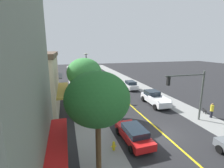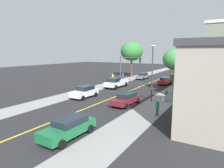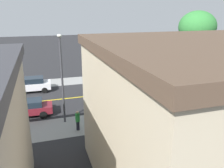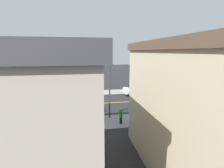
{
  "view_description": "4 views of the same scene",
  "coord_description": "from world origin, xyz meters",
  "views": [
    {
      "loc": [
        -8.7,
        -12.46,
        8.18
      ],
      "look_at": [
        -1.24,
        13.68,
        2.05
      ],
      "focal_mm": 26.27,
      "sensor_mm": 36.0,
      "label": 1
    },
    {
      "loc": [
        -13.32,
        37.9,
        6.3
      ],
      "look_at": [
        0.68,
        13.95,
        1.76
      ],
      "focal_mm": 30.84,
      "sensor_mm": 36.0,
      "label": 2
    },
    {
      "loc": [
        -23.46,
        15.71,
        8.85
      ],
      "look_at": [
        -2.0,
        8.97,
        1.8
      ],
      "focal_mm": 37.18,
      "sensor_mm": 36.0,
      "label": 3
    },
    {
      "loc": [
        -22.69,
        17.09,
        6.99
      ],
      "look_at": [
        -0.16,
        12.97,
        2.67
      ],
      "focal_mm": 27.57,
      "sensor_mm": 36.0,
      "label": 4
    }
  ],
  "objects": [
    {
      "name": "maroon_sedan_left_curb",
      "position": [
        -3.29,
        17.34,
        0.76
      ],
      "size": [
        2.12,
        4.77,
        1.44
      ],
      "rotation": [
        0.0,
        0.0,
        1.53
      ],
      "color": "maroon",
      "rests_on": "ground"
    },
    {
      "name": "brick_apartment_block",
      "position": [
        -14.85,
        8.24,
        3.8
      ],
      "size": [
        11.57,
        10.49,
        7.58
      ],
      "rotation": [
        0.0,
        0.0,
        -1.57
      ],
      "color": "beige",
      "rests_on": "ground"
    },
    {
      "name": "traffic_light_mast",
      "position": [
        4.19,
        1.7,
        3.85
      ],
      "size": [
        4.95,
        0.32,
        5.66
      ],
      "rotation": [
        0.0,
        0.0,
        3.14
      ],
      "color": "#474C47",
      "rests_on": "ground"
    },
    {
      "name": "ground_plane",
      "position": [
        0.0,
        0.0,
        0.0
      ],
      "size": [
        140.0,
        140.0,
        0.0
      ],
      "primitive_type": "plane",
      "color": "#262628"
    },
    {
      "name": "small_dog",
      "position": [
        7.87,
        3.01,
        0.38
      ],
      "size": [
        0.39,
        0.78,
        0.58
      ],
      "rotation": [
        0.0,
        0.0,
        1.38
      ],
      "color": "black",
      "rests_on": "ground"
    },
    {
      "name": "parking_meter",
      "position": [
        -5.2,
        5.06,
        0.84
      ],
      "size": [
        0.12,
        0.18,
        1.27
      ],
      "color": "#4C4C51",
      "rests_on": "ground"
    },
    {
      "name": "sidewalk_left",
      "position": [
        -6.4,
        0.0,
        0.0
      ],
      "size": [
        3.49,
        126.0,
        0.01
      ],
      "primitive_type": "cube",
      "color": "gray",
      "rests_on": "ground"
    },
    {
      "name": "sidewalk_right",
      "position": [
        6.4,
        0.0,
        0.0
      ],
      "size": [
        3.49,
        126.0,
        0.01
      ],
      "primitive_type": "cube",
      "color": "gray",
      "rests_on": "ground"
    },
    {
      "name": "street_tree_right_corner",
      "position": [
        -6.62,
        6.53,
        5.22
      ],
      "size": [
        4.04,
        4.04,
        6.98
      ],
      "color": "brown",
      "rests_on": "ground"
    },
    {
      "name": "white_pickup_truck",
      "position": [
        3.49,
        7.74,
        0.92
      ],
      "size": [
        2.35,
        5.57,
        1.84
      ],
      "rotation": [
        0.0,
        0.0,
        1.54
      ],
      "color": "silver",
      "rests_on": "ground"
    },
    {
      "name": "pedestrian_yellow_shirt",
      "position": [
        7.63,
        1.77,
        0.94
      ],
      "size": [
        0.38,
        0.38,
        1.78
      ],
      "rotation": [
        0.0,
        0.0,
        5.52
      ],
      "color": "black",
      "rests_on": "ground"
    },
    {
      "name": "pedestrian_green_shirt",
      "position": [
        -7.15,
        13.37,
        0.83
      ],
      "size": [
        0.35,
        0.35,
        1.59
      ],
      "rotation": [
        0.0,
        0.0,
        3.67
      ],
      "color": "black",
      "rests_on": "ground"
    },
    {
      "name": "street_lamp",
      "position": [
        -5.41,
        14.19,
        4.41
      ],
      "size": [
        0.7,
        0.36,
        7.24
      ],
      "color": "#38383D",
      "rests_on": "ground"
    },
    {
      "name": "pedestrian_blue_shirt",
      "position": [
        6.73,
        -1.36,
        0.87
      ],
      "size": [
        0.35,
        0.35,
        1.66
      ],
      "rotation": [
        0.0,
        0.0,
        4.3
      ],
      "color": "brown",
      "rests_on": "ground"
    },
    {
      "name": "street_tree_left_far",
      "position": [
        7.55,
        -7.79,
        6.6
      ],
      "size": [
        5.66,
        5.66,
        9.03
      ],
      "color": "brown",
      "rests_on": "ground"
    },
    {
      "name": "red_sedan_left_curb",
      "position": [
        -3.28,
        -0.42,
        0.76
      ],
      "size": [
        2.17,
        4.76,
        1.45
      ],
      "rotation": [
        0.0,
        0.0,
        1.61
      ],
      "color": "red",
      "rests_on": "ground"
    },
    {
      "name": "white_sedan_right_curb",
      "position": [
        3.47,
        16.89,
        0.86
      ],
      "size": [
        2.19,
        4.33,
        1.67
      ],
      "rotation": [
        0.0,
        0.0,
        1.54
      ],
      "color": "silver",
      "rests_on": "ground"
    },
    {
      "name": "grey_sedan_right_curb",
      "position": [
        3.41,
        -5.24,
        0.78
      ],
      "size": [
        2.06,
        4.21,
        1.49
      ],
      "rotation": [
        0.0,
        0.0,
        1.53
      ],
      "color": "slate",
      "rests_on": "ground"
    },
    {
      "name": "fire_hydrant",
      "position": [
        -5.32,
        -1.11,
        0.37
      ],
      "size": [
        0.44,
        0.24,
        0.76
      ],
      "color": "yellow",
      "rests_on": "ground"
    },
    {
      "name": "road_centerline_stripe",
      "position": [
        0.0,
        0.0,
        0.0
      ],
      "size": [
        0.2,
        126.0,
        0.0
      ],
      "primitive_type": "cube",
      "color": "yellow",
      "rests_on": "ground"
    }
  ]
}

